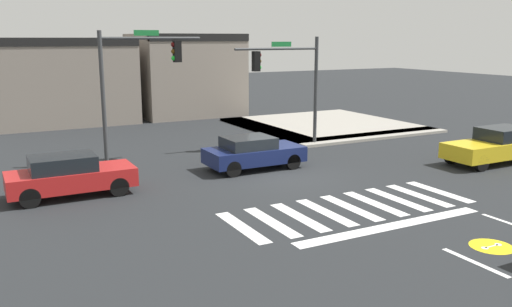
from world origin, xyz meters
The scene contains 10 objects.
ground_plane centered at (0.00, 0.00, 0.00)m, with size 120.00×120.00×0.00m, color #232628.
crosswalk_near centered at (0.00, -4.50, 0.00)m, with size 8.46×2.98×0.01m.
bike_detector_marking centered at (1.26, -8.98, 0.00)m, with size 1.16×1.16×0.01m.
curb_corner_northeast centered at (8.49, 9.42, 0.07)m, with size 10.00×10.60×0.15m.
storefront_row centered at (-1.47, 19.24, 2.83)m, with size 16.70×6.75×5.77m.
traffic_signal_northwest centered at (-4.31, 5.05, 4.04)m, with size 4.52×0.32×5.82m.
traffic_signal_northeast centered at (3.34, 4.98, 3.75)m, with size 4.68×0.32×5.55m.
car_yellow centered at (9.59, -2.27, 0.80)m, with size 4.37×1.83×1.57m.
car_navy centered at (-0.37, 1.78, 0.73)m, with size 4.14×1.91×1.41m.
car_red centered at (-7.95, 1.18, 0.76)m, with size 4.31×1.74×1.49m.
Camera 1 is at (-10.68, -18.01, 5.48)m, focal length 37.69 mm.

